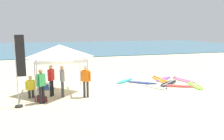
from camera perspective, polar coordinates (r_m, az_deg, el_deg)
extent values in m
plane|color=beige|center=(13.78, -0.21, -4.85)|extent=(80.00, 80.00, 0.00)
cube|color=#386B84|center=(46.99, -12.13, 5.68)|extent=(80.00, 36.00, 0.10)
cylinder|color=#B7B7BC|center=(11.80, -18.77, -2.85)|extent=(0.07, 0.07, 2.05)
cylinder|color=#B7B7BC|center=(11.98, -6.13, -2.17)|extent=(0.07, 0.07, 2.05)
cylinder|color=#B7B7BC|center=(14.37, -18.45, -0.56)|extent=(0.07, 0.07, 2.05)
cylinder|color=#B7B7BC|center=(14.52, -8.06, -0.03)|extent=(0.07, 0.07, 2.05)
cube|color=white|center=(11.65, -12.58, 1.97)|extent=(2.62, 0.03, 0.18)
cube|color=white|center=(14.25, -13.38, 3.40)|extent=(2.62, 0.03, 0.18)
cube|color=white|center=(12.93, -18.83, 2.46)|extent=(0.03, 2.62, 0.18)
cube|color=white|center=(13.09, -7.28, 3.02)|extent=(0.03, 2.62, 0.18)
pyramid|color=white|center=(12.90, -13.10, 4.70)|extent=(2.74, 2.74, 0.70)
ellipsoid|color=black|center=(15.60, 14.10, -3.24)|extent=(2.19, 1.88, 0.07)
cube|color=white|center=(15.59, 14.11, -3.10)|extent=(1.57, 1.21, 0.01)
cone|color=white|center=(16.43, 15.33, -2.28)|extent=(0.09, 0.09, 0.12)
ellipsoid|color=navy|center=(15.45, 7.59, -3.14)|extent=(1.98, 1.63, 0.07)
cube|color=white|center=(15.44, 7.60, -3.00)|extent=(1.44, 1.04, 0.01)
cone|color=white|center=(15.30, 10.67, -3.00)|extent=(0.09, 0.09, 0.12)
ellipsoid|color=white|center=(14.43, 10.89, -4.20)|extent=(1.41, 1.99, 0.07)
cube|color=black|center=(14.42, 10.89, -4.05)|extent=(0.84, 1.50, 0.01)
cone|color=black|center=(13.99, 13.65, -4.36)|extent=(0.09, 0.09, 0.12)
ellipsoid|color=pink|center=(16.80, 17.74, -2.47)|extent=(0.98, 2.44, 0.07)
cube|color=black|center=(16.79, 17.75, -2.34)|extent=(0.34, 2.00, 0.01)
cone|color=black|center=(17.49, 15.60, -1.55)|extent=(0.09, 0.09, 0.12)
ellipsoid|color=purple|center=(16.90, 12.94, -2.16)|extent=(2.03, 1.66, 0.07)
cube|color=white|center=(16.89, 12.94, -2.04)|extent=(1.47, 1.06, 0.01)
cone|color=white|center=(16.12, 11.65, -2.36)|extent=(0.09, 0.09, 0.12)
ellipsoid|color=#19847F|center=(15.83, 3.31, -2.75)|extent=(1.87, 1.70, 0.07)
cube|color=white|center=(15.82, 3.31, -2.62)|extent=(1.33, 1.13, 0.01)
cone|color=white|center=(16.50, 4.73, -1.89)|extent=(0.09, 0.09, 0.12)
ellipsoid|color=#7AD12D|center=(15.51, 20.25, -3.65)|extent=(1.21, 2.30, 0.07)
cube|color=white|center=(15.50, 20.26, -3.51)|extent=(0.58, 1.82, 0.01)
cone|color=white|center=(16.32, 19.18, -2.57)|extent=(0.09, 0.09, 0.12)
ellipsoid|color=orange|center=(16.49, 12.29, -2.44)|extent=(0.81, 2.61, 0.07)
cube|color=black|center=(16.48, 12.30, -2.31)|extent=(0.14, 2.19, 0.01)
cone|color=black|center=(17.40, 10.76, -1.40)|extent=(0.09, 0.09, 0.12)
ellipsoid|color=red|center=(15.02, 16.28, -3.85)|extent=(2.18, 1.50, 0.07)
cube|color=white|center=(15.02, 16.28, -3.71)|extent=(1.65, 0.87, 0.01)
cone|color=white|center=(15.12, 19.63, -3.58)|extent=(0.09, 0.09, 0.12)
cylinder|color=#383842|center=(12.30, -12.31, -4.82)|extent=(0.13, 0.13, 0.88)
cylinder|color=#383842|center=(12.48, -12.42, -4.61)|extent=(0.13, 0.13, 0.88)
cube|color=gray|center=(12.22, -12.50, -1.36)|extent=(0.24, 0.37, 0.60)
sphere|color=tan|center=(12.15, -12.57, 0.61)|extent=(0.21, 0.21, 0.21)
cylinder|color=gray|center=(12.00, -12.36, -1.66)|extent=(0.09, 0.09, 0.54)
cylinder|color=gray|center=(12.45, -12.63, -1.25)|extent=(0.09, 0.09, 0.54)
cylinder|color=black|center=(12.64, -15.19, -4.54)|extent=(0.13, 0.13, 0.88)
cylinder|color=black|center=(12.79, -14.80, -4.35)|extent=(0.13, 0.13, 0.88)
cube|color=red|center=(12.55, -15.15, -1.17)|extent=(0.37, 0.42, 0.60)
sphere|color=tan|center=(12.48, -15.24, 0.74)|extent=(0.21, 0.21, 0.21)
cylinder|color=red|center=(12.36, -15.66, -1.47)|extent=(0.09, 0.09, 0.54)
cylinder|color=red|center=(12.75, -14.65, -1.06)|extent=(0.09, 0.09, 0.54)
cylinder|color=black|center=(11.53, -17.63, -6.09)|extent=(0.13, 0.13, 0.88)
cylinder|color=black|center=(11.64, -16.96, -5.90)|extent=(0.13, 0.13, 0.88)
cube|color=#2D8C47|center=(11.41, -17.49, -2.42)|extent=(0.42, 0.40, 0.60)
sphere|color=#9E7051|center=(11.32, -17.60, -0.32)|extent=(0.21, 0.21, 0.21)
cylinder|color=#2D8C47|center=(11.27, -18.36, -2.73)|extent=(0.09, 0.09, 0.54)
cylinder|color=#2D8C47|center=(11.56, -16.62, -2.31)|extent=(0.09, 0.09, 0.54)
cylinder|color=#2D2D33|center=(12.10, -6.18, -4.90)|extent=(0.13, 0.13, 0.88)
cylinder|color=#2D2D33|center=(12.15, -6.99, -4.85)|extent=(0.13, 0.13, 0.88)
cube|color=orange|center=(11.95, -6.66, -1.44)|extent=(0.42, 0.36, 0.60)
sphere|color=beige|center=(11.87, -6.70, 0.56)|extent=(0.21, 0.21, 0.21)
cylinder|color=orange|center=(11.89, -5.60, -1.58)|extent=(0.09, 0.09, 0.54)
cylinder|color=orange|center=(12.03, -7.71, -1.49)|extent=(0.09, 0.09, 0.54)
cylinder|color=#2D2D33|center=(12.73, -20.15, -5.72)|extent=(0.13, 0.13, 0.45)
cylinder|color=#2D2D33|center=(12.75, -19.34, -5.64)|extent=(0.13, 0.13, 0.45)
cube|color=yellow|center=(12.62, -19.88, -3.56)|extent=(0.40, 0.29, 0.52)
sphere|color=beige|center=(12.54, -19.98, -1.85)|extent=(0.21, 0.21, 0.21)
cylinder|color=yellow|center=(12.60, -20.91, -3.74)|extent=(0.09, 0.09, 0.47)
cylinder|color=yellow|center=(12.66, -18.84, -3.55)|extent=(0.09, 0.09, 0.47)
cylinder|color=#99999E|center=(11.14, -23.01, -0.33)|extent=(0.04, 0.04, 3.40)
cube|color=black|center=(11.02, -22.13, 3.31)|extent=(0.40, 0.02, 1.90)
cylinder|color=black|center=(11.54, -22.43, -8.46)|extent=(0.36, 0.36, 0.08)
cube|color=#4C1919|center=(11.96, -17.52, -6.99)|extent=(0.61, 0.67, 0.28)
cube|color=#2D60B7|center=(14.23, -16.55, -4.09)|extent=(0.48, 0.34, 0.34)
cube|color=white|center=(14.18, -16.59, -3.32)|extent=(0.50, 0.36, 0.05)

